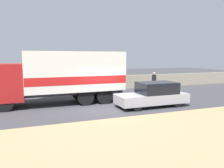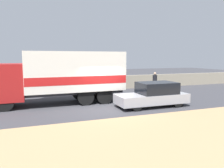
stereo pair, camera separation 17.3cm
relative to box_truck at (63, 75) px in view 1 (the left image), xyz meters
The scene contains 6 objects.
ground_plane 3.65m from the box_truck, 44.55° to the right, with size 80.00×80.00×0.00m, color #38383D.
dirt_shoulder_foreground 8.28m from the box_truck, 74.05° to the right, with size 60.00×6.35×0.04m.
stone_wall_backdrop 5.71m from the box_truck, 66.54° to the left, with size 60.00×0.35×1.30m.
box_truck is the anchor object (origin of this frame).
car_hatchback 6.01m from the box_truck, 28.37° to the right, with size 4.55×1.76×1.53m.
pedestrian 8.51m from the box_truck, 13.99° to the left, with size 0.39×0.39×1.78m.
Camera 1 is at (-4.32, -12.42, 3.11)m, focal length 35.00 mm.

